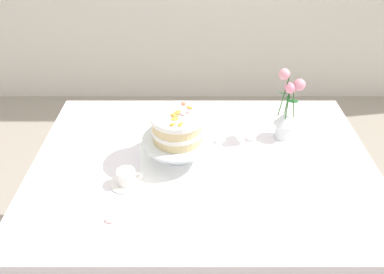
# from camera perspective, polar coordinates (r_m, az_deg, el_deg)

# --- Properties ---
(ground_plane) EXTENTS (12.00, 12.00, 0.00)m
(ground_plane) POSITION_cam_1_polar(r_m,az_deg,el_deg) (2.09, 1.21, -19.67)
(ground_plane) COLOR #9E9384
(dining_table) EXTENTS (1.40, 1.00, 0.74)m
(dining_table) POSITION_cam_1_polar(r_m,az_deg,el_deg) (1.58, 1.51, -6.80)
(dining_table) COLOR white
(dining_table) RESTS_ON ground
(linen_napkin) EXTENTS (0.36, 0.36, 0.00)m
(linen_napkin) POSITION_cam_1_polar(r_m,az_deg,el_deg) (1.56, -2.29, -3.17)
(linen_napkin) COLOR white
(linen_napkin) RESTS_ON dining_table
(cake_stand) EXTENTS (0.29, 0.29, 0.10)m
(cake_stand) POSITION_cam_1_polar(r_m,az_deg,el_deg) (1.51, -2.36, -0.76)
(cake_stand) COLOR silver
(cake_stand) RESTS_ON linen_napkin
(layer_cake) EXTENTS (0.21, 0.21, 0.12)m
(layer_cake) POSITION_cam_1_polar(r_m,az_deg,el_deg) (1.47, -2.43, 1.58)
(layer_cake) COLOR beige
(layer_cake) RESTS_ON cake_stand
(flower_vase) EXTENTS (0.11, 0.09, 0.33)m
(flower_vase) POSITION_cam_1_polar(r_m,az_deg,el_deg) (1.66, 13.94, 3.79)
(flower_vase) COLOR silver
(flower_vase) RESTS_ON dining_table
(teacup) EXTENTS (0.13, 0.13, 0.06)m
(teacup) POSITION_cam_1_polar(r_m,az_deg,el_deg) (1.45, -10.10, -6.24)
(teacup) COLOR white
(teacup) RESTS_ON dining_table
(loose_petal_0) EXTENTS (0.04, 0.04, 0.01)m
(loose_petal_0) POSITION_cam_1_polar(r_m,az_deg,el_deg) (1.34, -12.71, -12.32)
(loose_petal_0) COLOR pink
(loose_petal_0) RESTS_ON dining_table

